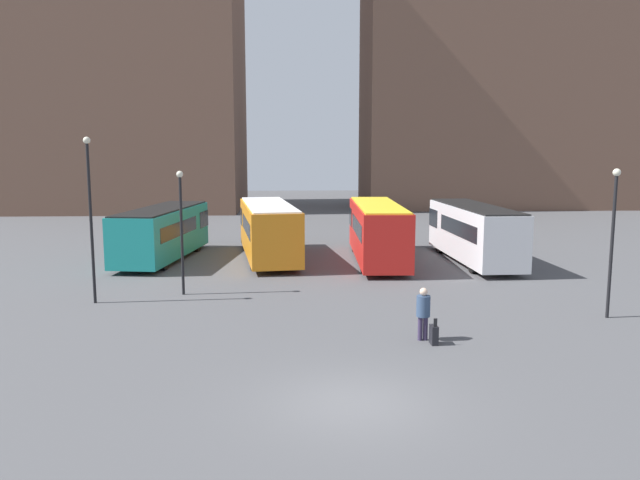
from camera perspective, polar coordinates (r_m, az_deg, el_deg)
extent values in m
plane|color=#4C4C4F|center=(15.83, 2.87, -14.67)|extent=(160.00, 160.00, 0.00)
cube|color=brown|center=(70.45, -17.09, 18.29)|extent=(22.61, 17.03, 37.69)
cube|color=brown|center=(72.58, 16.61, 19.56)|extent=(29.56, 11.50, 41.56)
cube|color=#19847F|center=(36.09, -14.20, 0.69)|extent=(3.87, 9.91, 2.59)
cube|color=black|center=(39.78, -12.33, 1.90)|extent=(2.81, 2.12, 0.98)
cube|color=black|center=(35.24, -14.68, 1.02)|extent=(3.42, 6.47, 0.78)
cube|color=black|center=(35.95, -14.27, 2.80)|extent=(3.64, 9.69, 0.08)
cylinder|color=black|center=(39.04, -12.69, -0.30)|extent=(2.56, 1.30, 0.96)
cylinder|color=black|center=(33.48, -15.83, -1.82)|extent=(2.56, 1.30, 0.96)
cube|color=orange|center=(35.30, -4.73, 0.95)|extent=(3.87, 10.35, 2.78)
cube|color=black|center=(39.36, -5.32, 2.20)|extent=(2.85, 2.18, 1.06)
cube|color=black|center=(34.36, -4.60, 1.33)|extent=(3.43, 6.75, 0.83)
cube|color=white|center=(35.15, -4.76, 3.26)|extent=(3.64, 10.13, 0.08)
cylinder|color=black|center=(38.55, -5.16, -0.17)|extent=(2.60, 1.36, 1.05)
cylinder|color=black|center=(32.40, -4.18, -1.78)|extent=(2.60, 1.36, 1.05)
cube|color=red|center=(34.61, 5.28, 0.80)|extent=(2.78, 10.52, 2.87)
cube|color=black|center=(38.79, 4.61, 2.15)|extent=(2.54, 2.00, 1.09)
cube|color=black|center=(33.63, 5.46, 1.20)|extent=(2.68, 6.76, 0.86)
cube|color=yellow|center=(34.45, 5.31, 3.24)|extent=(2.58, 10.30, 0.08)
cylinder|color=black|center=(37.97, 4.73, -0.40)|extent=(2.37, 1.00, 0.92)
cylinder|color=black|center=(31.62, 5.87, -2.17)|extent=(2.37, 1.00, 0.92)
cube|color=silver|center=(35.30, 13.89, 0.71)|extent=(2.71, 10.07, 2.77)
cube|color=black|center=(39.15, 12.02, 2.00)|extent=(2.50, 1.91, 1.05)
cube|color=black|center=(34.41, 14.38, 1.09)|extent=(2.63, 6.47, 0.83)
cube|color=black|center=(35.15, 13.97, 3.02)|extent=(2.51, 9.87, 0.08)
cylinder|color=black|center=(38.39, 12.38, -0.39)|extent=(2.34, 1.09, 1.02)
cylinder|color=black|center=(32.58, 15.53, -2.03)|extent=(2.34, 1.09, 1.02)
cylinder|color=#382D4C|center=(20.75, 9.15, -7.98)|extent=(0.16, 0.16, 0.79)
cylinder|color=#382D4C|center=(20.79, 9.61, -7.96)|extent=(0.16, 0.16, 0.79)
cylinder|color=#334766|center=(20.58, 9.43, -5.98)|extent=(0.46, 0.46, 0.69)
sphere|color=beige|center=(20.47, 9.46, -4.69)|extent=(0.26, 0.26, 0.26)
cube|color=black|center=(20.44, 10.37, -8.53)|extent=(0.22, 0.44, 0.61)
cube|color=black|center=(20.18, 10.51, -7.44)|extent=(0.12, 0.03, 0.28)
cylinder|color=black|center=(27.04, -12.53, 0.35)|extent=(0.12, 0.12, 5.06)
sphere|color=beige|center=(26.82, -12.70, 5.89)|extent=(0.28, 0.28, 0.28)
cylinder|color=black|center=(26.46, -20.19, 1.37)|extent=(0.12, 0.12, 6.44)
sphere|color=beige|center=(26.30, -20.55, 8.53)|extent=(0.28, 0.28, 0.28)
cylinder|color=black|center=(25.07, 25.12, -0.61)|extent=(0.12, 0.12, 5.27)
sphere|color=beige|center=(24.84, 25.50, 5.60)|extent=(0.28, 0.28, 0.28)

